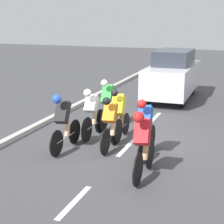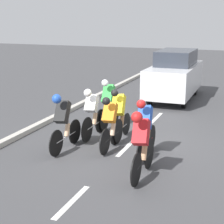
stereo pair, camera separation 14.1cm
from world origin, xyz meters
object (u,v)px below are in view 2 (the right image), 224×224
object	(u,v)px
cyclist_black	(63,120)
cyclist_blue	(145,126)
cyclist_white	(92,112)
cyclist_orange	(111,122)
cyclist_red	(141,142)
cyclist_green	(109,102)
cyclist_yellow	(119,113)
support_car	(175,75)

from	to	relation	value
cyclist_black	cyclist_blue	size ratio (longest dim) A/B	1.05
cyclist_white	cyclist_orange	distance (m)	1.12
cyclist_red	cyclist_white	world-z (taller)	cyclist_red
cyclist_green	cyclist_yellow	distance (m)	1.30
cyclist_green	cyclist_white	bearing A→B (deg)	87.38
cyclist_green	cyclist_white	xyz separation A→B (m)	(0.05, 1.15, -0.04)
cyclist_white	cyclist_red	bearing A→B (deg)	134.21
cyclist_green	cyclist_white	world-z (taller)	cyclist_green
cyclist_red	cyclist_green	bearing A→B (deg)	-58.26
cyclist_blue	support_car	xyz separation A→B (m)	(0.70, -6.84, 0.23)
cyclist_yellow	cyclist_white	xyz separation A→B (m)	(0.79, 0.08, -0.02)
cyclist_white	cyclist_yellow	bearing A→B (deg)	-174.16
cyclist_green	cyclist_orange	xyz separation A→B (m)	(-0.79, 1.88, -0.05)
cyclist_green	cyclist_blue	distance (m)	2.74
cyclist_blue	cyclist_red	world-z (taller)	cyclist_red
cyclist_yellow	cyclist_orange	xyz separation A→B (m)	(-0.06, 0.81, -0.03)
cyclist_blue	cyclist_green	bearing A→B (deg)	-49.53
cyclist_red	cyclist_blue	bearing A→B (deg)	-77.59
cyclist_black	cyclist_blue	world-z (taller)	cyclist_black
cyclist_blue	cyclist_yellow	distance (m)	1.46
cyclist_blue	cyclist_orange	xyz separation A→B (m)	(0.99, -0.20, -0.04)
cyclist_blue	cyclist_yellow	xyz separation A→B (m)	(1.05, -1.01, -0.01)
cyclist_orange	support_car	bearing A→B (deg)	-92.48
cyclist_black	cyclist_orange	distance (m)	1.22
support_car	cyclist_green	bearing A→B (deg)	77.26
cyclist_yellow	cyclist_red	world-z (taller)	cyclist_red
cyclist_green	cyclist_orange	distance (m)	2.04
cyclist_white	support_car	distance (m)	6.02
cyclist_blue	cyclist_yellow	world-z (taller)	cyclist_blue
cyclist_white	support_car	size ratio (longest dim) A/B	0.39
cyclist_red	cyclist_orange	size ratio (longest dim) A/B	1.04
cyclist_green	cyclist_blue	world-z (taller)	cyclist_green
cyclist_black	cyclist_white	xyz separation A→B (m)	(-0.27, -1.24, -0.06)
cyclist_yellow	cyclist_red	xyz separation A→B (m)	(-1.31, 2.24, 0.03)
cyclist_green	cyclist_white	size ratio (longest dim) A/B	1.00
cyclist_red	support_car	xyz separation A→B (m)	(0.97, -8.07, 0.21)
cyclist_yellow	cyclist_red	distance (m)	2.60
cyclist_red	support_car	world-z (taller)	support_car
cyclist_blue	cyclist_red	xyz separation A→B (m)	(-0.27, 1.23, 0.02)
cyclist_green	cyclist_black	bearing A→B (deg)	82.36
cyclist_yellow	cyclist_orange	size ratio (longest dim) A/B	0.98
cyclist_yellow	support_car	bearing A→B (deg)	-93.36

